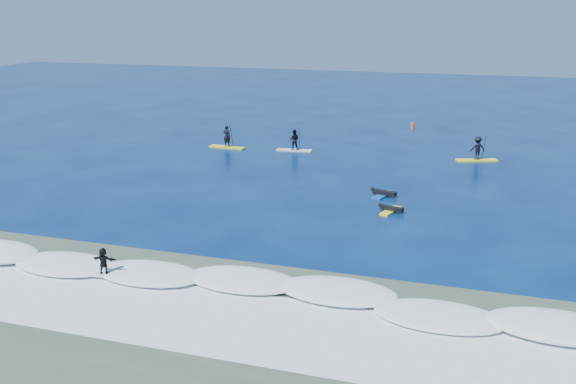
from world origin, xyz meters
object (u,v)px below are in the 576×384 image
(sup_paddler_left, at_px, (227,140))
(prone_paddler_near, at_px, (391,210))
(prone_paddler_far, at_px, (383,194))
(marker_buoy, at_px, (413,125))
(sup_paddler_center, at_px, (294,142))
(wave_surfer, at_px, (104,263))
(sup_paddler_right, at_px, (477,150))

(sup_paddler_left, distance_m, prone_paddler_near, 19.87)
(prone_paddler_far, height_order, marker_buoy, marker_buoy)
(sup_paddler_center, distance_m, prone_paddler_near, 16.50)
(prone_paddler_near, bearing_deg, sup_paddler_center, 51.38)
(sup_paddler_center, bearing_deg, marker_buoy, 51.32)
(sup_paddler_left, distance_m, wave_surfer, 26.05)
(sup_paddler_center, height_order, prone_paddler_near, sup_paddler_center)
(sup_paddler_left, xyz_separation_m, sup_paddler_center, (5.49, 0.54, 0.08))
(sup_paddler_right, bearing_deg, prone_paddler_far, -135.03)
(prone_paddler_near, xyz_separation_m, prone_paddler_far, (-0.91, 2.97, 0.02))
(sup_paddler_right, distance_m, wave_surfer, 30.37)
(sup_paddler_left, relative_size, prone_paddler_near, 1.57)
(prone_paddler_near, distance_m, wave_surfer, 16.19)
(wave_surfer, height_order, marker_buoy, wave_surfer)
(prone_paddler_far, bearing_deg, marker_buoy, 18.72)
(sup_paddler_right, distance_m, prone_paddler_far, 12.28)
(sup_paddler_center, distance_m, prone_paddler_far, 13.59)
(sup_paddler_left, bearing_deg, marker_buoy, 49.74)
(sup_paddler_center, bearing_deg, wave_surfer, -97.73)
(sup_paddler_center, relative_size, sup_paddler_right, 0.93)
(sup_paddler_right, bearing_deg, sup_paddler_left, 163.36)
(marker_buoy, bearing_deg, sup_paddler_left, -135.29)
(sup_paddler_left, relative_size, marker_buoy, 4.15)
(sup_paddler_center, relative_size, wave_surfer, 1.67)
(sup_paddler_left, distance_m, prone_paddler_far, 17.34)
(prone_paddler_near, height_order, prone_paddler_far, prone_paddler_far)
(sup_paddler_left, xyz_separation_m, prone_paddler_near, (15.19, -12.80, -0.52))
(sup_paddler_left, height_order, marker_buoy, sup_paddler_left)
(sup_paddler_right, relative_size, prone_paddler_far, 1.42)
(sup_paddler_center, xyz_separation_m, prone_paddler_near, (9.69, -13.33, -0.60))
(prone_paddler_far, bearing_deg, sup_paddler_left, 71.53)
(prone_paddler_near, relative_size, prone_paddler_far, 0.90)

